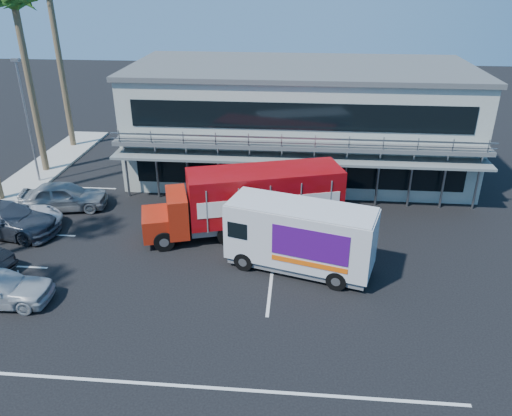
{
  "coord_description": "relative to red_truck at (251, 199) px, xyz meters",
  "views": [
    {
      "loc": [
        3.02,
        -18.52,
        12.92
      ],
      "look_at": [
        1.05,
        3.55,
        2.3
      ],
      "focal_mm": 35.0,
      "sensor_mm": 36.0,
      "label": 1
    }
  ],
  "objects": [
    {
      "name": "white_van",
      "position": [
        2.61,
        -3.53,
        -0.19
      ],
      "size": [
        7.15,
        4.11,
        3.31
      ],
      "rotation": [
        0.0,
        0.0,
        -0.28
      ],
      "color": "silver",
      "rests_on": "ground"
    },
    {
      "name": "palm_e",
      "position": [
        -15.34,
        7.65,
        8.63
      ],
      "size": [
        2.8,
        2.8,
        12.25
      ],
      "color": "brown",
      "rests_on": "ground"
    },
    {
      "name": "building",
      "position": [
        2.36,
        9.59,
        1.71
      ],
      "size": [
        22.4,
        12.0,
        7.3
      ],
      "color": "#A1A89A",
      "rests_on": "ground"
    },
    {
      "name": "red_truck",
      "position": [
        0.0,
        0.0,
        0.0
      ],
      "size": [
        10.74,
        5.33,
        3.53
      ],
      "rotation": [
        0.0,
        0.0,
        0.29
      ],
      "color": "#A51F0D",
      "rests_on": "ground"
    },
    {
      "name": "parked_car_e",
      "position": [
        -11.32,
        1.85,
        -1.1
      ],
      "size": [
        5.25,
        2.92,
        1.69
      ],
      "primitive_type": "imported",
      "rotation": [
        0.0,
        0.0,
        1.77
      ],
      "color": "gray",
      "rests_on": "ground"
    },
    {
      "name": "light_pole_far",
      "position": [
        -14.84,
        5.65,
        2.56
      ],
      "size": [
        0.5,
        0.25,
        8.09
      ],
      "color": "gray",
      "rests_on": "ground"
    },
    {
      "name": "parked_car_d",
      "position": [
        -13.14,
        -1.35,
        -1.1
      ],
      "size": [
        6.07,
        3.12,
        1.69
      ],
      "primitive_type": "imported",
      "rotation": [
        0.0,
        0.0,
        1.44
      ],
      "color": "#313742",
      "rests_on": "ground"
    },
    {
      "name": "ground",
      "position": [
        -0.64,
        -5.35,
        -1.94
      ],
      "size": [
        120.0,
        120.0,
        0.0
      ],
      "primitive_type": "plane",
      "color": "black",
      "rests_on": "ground"
    },
    {
      "name": "parked_car_c",
      "position": [
        -13.14,
        -0.95,
        -1.17
      ],
      "size": [
        5.62,
        2.79,
        1.53
      ],
      "primitive_type": "imported",
      "rotation": [
        0.0,
        0.0,
        1.62
      ],
      "color": "silver",
      "rests_on": "ground"
    }
  ]
}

